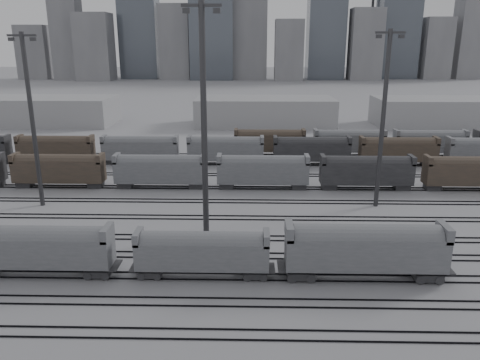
{
  "coord_description": "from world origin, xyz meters",
  "views": [
    {
      "loc": [
        6.01,
        -42.46,
        23.17
      ],
      "look_at": [
        4.45,
        23.13,
        4.0
      ],
      "focal_mm": 35.0,
      "sensor_mm": 36.0,
      "label": 1
    }
  ],
  "objects_px": {
    "light_mast_c": "(204,120)",
    "hopper_car_a": "(40,246)",
    "hopper_car_b": "(202,250)",
    "hopper_car_c": "(365,247)"
  },
  "relations": [
    {
      "from": "light_mast_c",
      "to": "hopper_car_a",
      "type": "bearing_deg",
      "value": -147.18
    },
    {
      "from": "hopper_car_b",
      "to": "light_mast_c",
      "type": "xyz_separation_m",
      "value": [
        -0.61,
        10.37,
        11.7
      ]
    },
    {
      "from": "hopper_car_a",
      "to": "hopper_car_b",
      "type": "height_order",
      "value": "hopper_car_a"
    },
    {
      "from": "hopper_car_a",
      "to": "hopper_car_c",
      "type": "xyz_separation_m",
      "value": [
        33.13,
        0.0,
        0.28
      ]
    },
    {
      "from": "hopper_car_a",
      "to": "hopper_car_b",
      "type": "xyz_separation_m",
      "value": [
        16.68,
        0.0,
        -0.27
      ]
    },
    {
      "from": "hopper_car_a",
      "to": "light_mast_c",
      "type": "bearing_deg",
      "value": 32.82
    },
    {
      "from": "hopper_car_a",
      "to": "light_mast_c",
      "type": "relative_size",
      "value": 0.54
    },
    {
      "from": "light_mast_c",
      "to": "hopper_car_b",
      "type": "bearing_deg",
      "value": -86.65
    },
    {
      "from": "hopper_car_a",
      "to": "hopper_car_c",
      "type": "relative_size",
      "value": 0.92
    },
    {
      "from": "hopper_car_a",
      "to": "hopper_car_c",
      "type": "distance_m",
      "value": 33.13
    }
  ]
}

